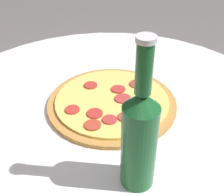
% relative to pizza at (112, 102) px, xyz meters
% --- Properties ---
extents(table, '(0.92, 0.92, 0.74)m').
position_rel_pizza_xyz_m(table, '(-0.02, 0.03, -0.21)').
color(table, white).
rests_on(table, ground_plane).
extents(pizza, '(0.31, 0.31, 0.02)m').
position_rel_pizza_xyz_m(pizza, '(0.00, 0.00, 0.00)').
color(pizza, '#B77F3D').
rests_on(pizza, table).
extents(beer_bottle, '(0.06, 0.06, 0.28)m').
position_rel_pizza_xyz_m(beer_bottle, '(-0.18, 0.14, 0.10)').
color(beer_bottle, '#195628').
rests_on(beer_bottle, table).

